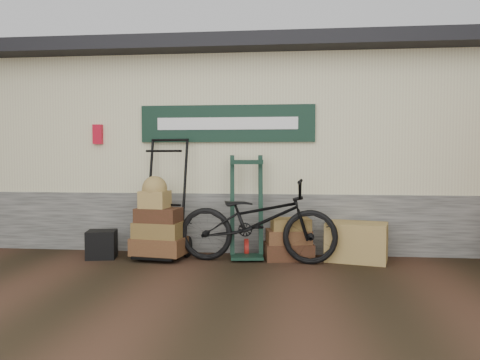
% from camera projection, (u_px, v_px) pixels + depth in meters
% --- Properties ---
extents(ground, '(80.00, 80.00, 0.00)m').
position_uv_depth(ground, '(240.00, 269.00, 6.07)').
color(ground, black).
rests_on(ground, ground).
extents(station_building, '(14.40, 4.10, 3.20)m').
position_uv_depth(station_building, '(255.00, 148.00, 8.70)').
color(station_building, '#4C4C47').
rests_on(station_building, ground).
extents(porter_trolley, '(0.97, 0.78, 1.76)m').
position_uv_depth(porter_trolley, '(164.00, 197.00, 6.75)').
color(porter_trolley, black).
rests_on(porter_trolley, ground).
extents(green_barrow, '(0.59, 0.51, 1.47)m').
position_uv_depth(green_barrow, '(247.00, 207.00, 6.68)').
color(green_barrow, black).
rests_on(green_barrow, ground).
extents(suitcase_stack, '(0.74, 0.54, 0.59)m').
position_uv_depth(suitcase_stack, '(289.00, 239.00, 6.63)').
color(suitcase_stack, '#372411').
rests_on(suitcase_stack, ground).
extents(wicker_hamper, '(0.93, 0.72, 0.54)m').
position_uv_depth(wicker_hamper, '(356.00, 242.00, 6.54)').
color(wicker_hamper, olive).
rests_on(wicker_hamper, ground).
extents(black_trunk, '(0.46, 0.41, 0.40)m').
position_uv_depth(black_trunk, '(102.00, 244.00, 6.71)').
color(black_trunk, black).
rests_on(black_trunk, ground).
extents(bicycle, '(0.90, 2.24, 1.28)m').
position_uv_depth(bicycle, '(257.00, 216.00, 6.45)').
color(bicycle, black).
rests_on(bicycle, ground).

